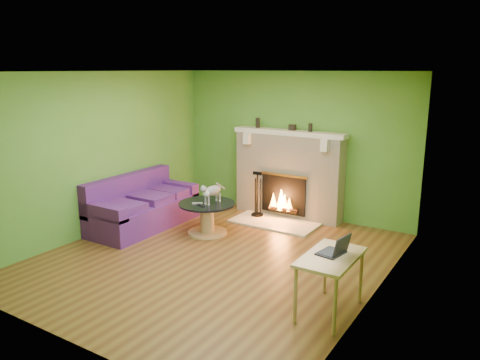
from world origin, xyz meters
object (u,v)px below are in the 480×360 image
(coffee_table, at_px, (207,216))
(desk, at_px, (331,263))
(cat, at_px, (213,193))
(sofa, at_px, (142,207))

(coffee_table, xyz_separation_m, desk, (2.65, -1.36, 0.29))
(cat, bearing_deg, coffee_table, -141.86)
(sofa, height_order, desk, sofa)
(sofa, bearing_deg, cat, 15.79)
(sofa, bearing_deg, coffee_table, 14.53)
(coffee_table, height_order, desk, desk)
(sofa, xyz_separation_m, desk, (3.81, -1.06, 0.25))
(coffee_table, height_order, cat, cat)
(sofa, distance_m, desk, 3.96)
(coffee_table, xyz_separation_m, cat, (0.08, 0.05, 0.39))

